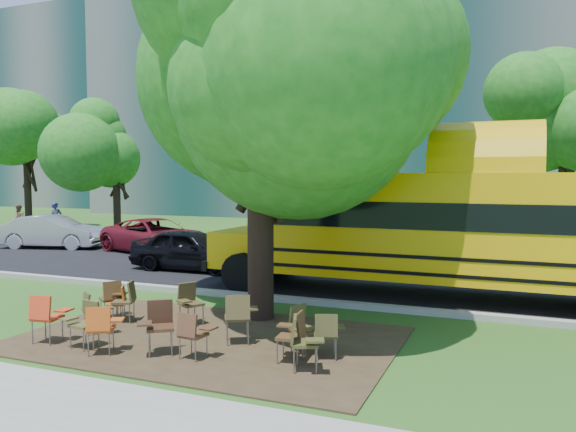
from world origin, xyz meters
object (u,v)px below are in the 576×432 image
at_px(chair_10, 189,300).
at_px(pedestrian_b, 18,219).
at_px(chair_2, 102,325).
at_px(chair_5, 159,322).
at_px(chair_13, 327,331).
at_px(pedestrian_a, 56,220).
at_px(chair_9, 126,297).
at_px(chair_11, 239,313).
at_px(chair_6, 294,331).
at_px(chair_1, 93,309).
at_px(chair_14, 118,300).
at_px(bg_car_silver, 53,232).
at_px(bg_car_red, 156,236).
at_px(school_bus, 480,228).
at_px(chair_3, 86,319).
at_px(chair_4, 193,331).
at_px(chair_7, 302,338).
at_px(chair_12, 302,324).
at_px(chair_0, 46,314).
at_px(black_car, 191,250).
at_px(chair_8, 112,295).
at_px(main_tree, 260,73).

height_order(chair_10, pedestrian_b, pedestrian_b).
xyz_separation_m(chair_2, chair_5, (0.86, 0.43, 0.04)).
bearing_deg(chair_13, pedestrian_a, 123.16).
distance_m(chair_9, chair_11, 2.97).
distance_m(chair_10, pedestrian_b, 22.65).
bearing_deg(chair_6, chair_9, 69.91).
xyz_separation_m(chair_1, chair_10, (1.35, 1.29, 0.03)).
xyz_separation_m(chair_6, pedestrian_a, (-18.31, 13.49, 0.36)).
bearing_deg(chair_5, chair_14, -71.14).
relative_size(chair_14, bg_car_silver, 0.18).
bearing_deg(chair_1, bg_car_red, 153.45).
xyz_separation_m(school_bus, chair_13, (-2.08, -5.61, -1.32)).
bearing_deg(chair_13, chair_3, 171.40).
distance_m(chair_1, bg_car_silver, 14.59).
relative_size(chair_4, chair_7, 0.93).
distance_m(chair_1, chair_12, 4.18).
relative_size(bg_car_red, pedestrian_a, 2.80).
relative_size(chair_6, pedestrian_a, 0.48).
bearing_deg(chair_2, chair_12, -2.97).
distance_m(chair_7, chair_9, 4.71).
bearing_deg(chair_0, chair_14, 76.51).
bearing_deg(chair_14, chair_7, -138.91).
height_order(chair_13, black_car, black_car).
height_order(chair_6, chair_9, chair_9).
relative_size(chair_11, black_car, 0.24).
relative_size(chair_11, bg_car_red, 0.19).
bearing_deg(chair_9, chair_10, -100.12).
bearing_deg(black_car, chair_8, -164.31).
bearing_deg(pedestrian_b, chair_14, 5.99).
xyz_separation_m(chair_10, chair_14, (-1.54, -0.31, -0.07)).
bearing_deg(chair_8, chair_10, -48.79).
bearing_deg(pedestrian_a, school_bus, -96.96).
bearing_deg(chair_9, pedestrian_a, 25.97).
distance_m(bg_car_silver, pedestrian_a, 4.86).
bearing_deg(bg_car_silver, pedestrian_b, 42.81).
bearing_deg(chair_5, chair_13, 161.09).
bearing_deg(chair_7, chair_10, -140.23).
height_order(main_tree, chair_7, main_tree).
bearing_deg(chair_2, chair_3, 129.41).
height_order(main_tree, school_bus, main_tree).
height_order(chair_6, chair_7, chair_7).
height_order(chair_0, pedestrian_a, pedestrian_a).
bearing_deg(chair_1, pedestrian_b, 174.99).
relative_size(bg_car_silver, pedestrian_a, 2.43).
bearing_deg(chair_1, chair_0, -78.92).
bearing_deg(chair_13, chair_12, 136.60).
bearing_deg(chair_1, black_car, 141.19).
relative_size(chair_9, chair_12, 1.06).
height_order(chair_13, chair_14, chair_13).
height_order(chair_7, chair_8, chair_7).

